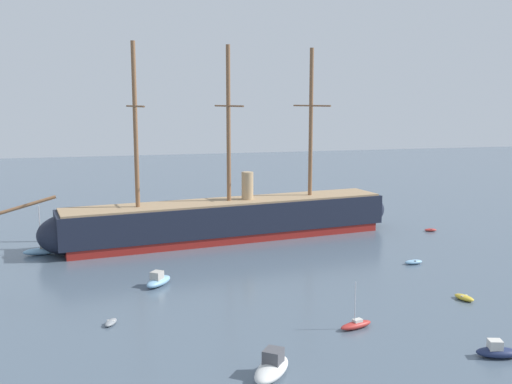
# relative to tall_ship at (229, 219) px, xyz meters

# --- Properties ---
(tall_ship) EXTENTS (58.82, 15.13, 28.34)m
(tall_ship) POSITION_rel_tall_ship_xyz_m (0.00, 0.00, 0.00)
(tall_ship) COLOR maroon
(tall_ship) RESTS_ON ground
(motorboat_foreground_left) EXTENTS (4.51, 4.98, 2.00)m
(motorboat_foreground_left) POSITION_rel_tall_ship_xyz_m (-6.64, -43.61, -2.38)
(motorboat_foreground_left) COLOR silver
(motorboat_foreground_left) RESTS_ON ground
(motorboat_foreground_right) EXTENTS (3.70, 2.40, 1.44)m
(motorboat_foreground_right) POSITION_rel_tall_ship_xyz_m (11.77, -45.29, -2.58)
(motorboat_foreground_right) COLOR #1E284C
(motorboat_foreground_right) RESTS_ON ground
(sailboat_near_centre) EXTENTS (3.53, 1.84, 4.40)m
(sailboat_near_centre) POSITION_rel_tall_ship_xyz_m (3.41, -36.77, -2.72)
(sailboat_near_centre) COLOR #B22D28
(sailboat_near_centre) RESTS_ON ground
(dinghy_mid_left) EXTENTS (1.56, 2.08, 0.45)m
(dinghy_mid_left) POSITION_rel_tall_ship_xyz_m (-17.98, -29.97, -2.86)
(dinghy_mid_left) COLOR gray
(dinghy_mid_left) RESTS_ON ground
(dinghy_mid_right) EXTENTS (1.61, 2.49, 0.54)m
(dinghy_mid_right) POSITION_rel_tall_ship_xyz_m (17.47, -32.76, -2.81)
(dinghy_mid_right) COLOR gold
(dinghy_mid_right) RESTS_ON ground
(motorboat_alongside_bow) EXTENTS (3.85, 4.23, 1.70)m
(motorboat_alongside_bow) POSITION_rel_tall_ship_xyz_m (-12.55, -19.55, -2.49)
(motorboat_alongside_bow) COLOR #7FB2D6
(motorboat_alongside_bow) RESTS_ON ground
(dinghy_alongside_stern) EXTENTS (2.40, 1.08, 0.56)m
(dinghy_alongside_stern) POSITION_rel_tall_ship_xyz_m (19.47, -19.36, -2.80)
(dinghy_alongside_stern) COLOR #7FB2D6
(dinghy_alongside_stern) RESTS_ON ground
(sailboat_far_left) EXTENTS (5.25, 1.94, 6.70)m
(sailboat_far_left) POSITION_rel_tall_ship_xyz_m (-26.04, -1.99, -2.52)
(sailboat_far_left) COLOR #7FB2D6
(sailboat_far_left) RESTS_ON ground
(dinghy_far_right) EXTENTS (2.06, 1.23, 0.46)m
(dinghy_far_right) POSITION_rel_tall_ship_xyz_m (31.88, -3.32, -2.86)
(dinghy_far_right) COLOR #B22D28
(dinghy_far_right) RESTS_ON ground
(sailboat_distant_centre) EXTENTS (4.20, 4.61, 6.26)m
(sailboat_distant_centre) POSITION_rel_tall_ship_xyz_m (2.29, 8.21, -2.56)
(sailboat_distant_centre) COLOR #7FB2D6
(sailboat_distant_centre) RESTS_ON ground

